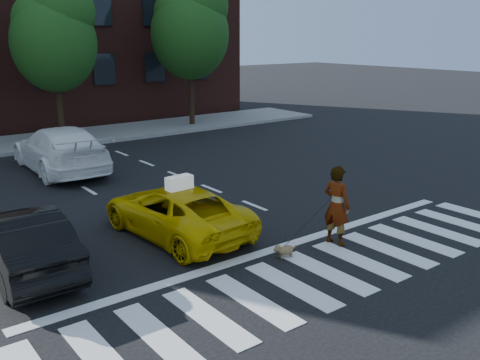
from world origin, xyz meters
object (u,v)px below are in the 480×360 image
object	(u,v)px
white_suv	(60,149)
woman	(337,206)
taxi	(176,211)
black_sedan	(21,241)
tree_right	(190,24)
dog	(284,250)
tree_mid	(54,32)

from	to	relation	value
white_suv	woman	world-z (taller)	woman
taxi	black_sedan	distance (m)	3.63
tree_right	taxi	world-z (taller)	tree_right
woman	dog	xyz separation A→B (m)	(-1.50, 0.12, -0.77)
tree_right	dog	bearing A→B (deg)	-115.97
dog	tree_right	bearing A→B (deg)	87.66
black_sedan	white_suv	distance (m)	8.68
white_suv	tree_mid	bearing A→B (deg)	-108.50
black_sedan	white_suv	world-z (taller)	white_suv
woman	dog	bearing A→B (deg)	77.52
tree_right	taxi	xyz separation A→B (m)	(-8.91, -13.21, -4.65)
white_suv	woman	distance (m)	11.14
tree_mid	black_sedan	size ratio (longest dim) A/B	1.75
tree_right	black_sedan	xyz separation A→B (m)	(-12.53, -13.09, -4.59)
taxi	dog	bearing A→B (deg)	109.62
tree_right	white_suv	world-z (taller)	tree_right
tree_mid	tree_right	distance (m)	7.01
taxi	white_suv	distance (m)	8.02
white_suv	woman	size ratio (longest dim) A/B	2.94
taxi	white_suv	world-z (taller)	white_suv
white_suv	taxi	bearing A→B (deg)	92.11
tree_right	dog	distance (m)	18.38
tree_mid	white_suv	world-z (taller)	tree_mid
woman	dog	distance (m)	1.69
black_sedan	tree_right	bearing A→B (deg)	-132.92
black_sedan	dog	size ratio (longest dim) A/B	7.82
woman	dog	world-z (taller)	woman
tree_right	woman	size ratio (longest dim) A/B	4.06
tree_mid	taxi	world-z (taller)	tree_mid
tree_right	woman	bearing A→B (deg)	-111.29
woman	dog	size ratio (longest dim) A/B	3.65
taxi	tree_right	bearing A→B (deg)	-128.12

